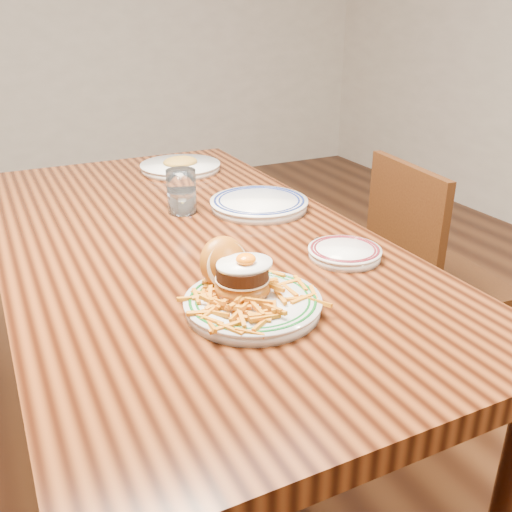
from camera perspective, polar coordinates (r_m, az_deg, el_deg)
name	(u,v)px	position (r m, az deg, el deg)	size (l,w,h in m)	color
floor	(197,469)	(1.82, -5.89, -20.41)	(6.00, 6.00, 0.00)	black
table	(186,268)	(1.44, -7.00, -1.18)	(0.85, 1.60, 0.75)	black
chair_right	(426,275)	(1.97, 16.68, -1.87)	(0.42, 0.42, 0.83)	#42230D
main_plate	(248,292)	(1.05, -0.83, -3.58)	(0.25, 0.27, 0.12)	silver
side_plate	(345,252)	(1.28, 8.86, 0.41)	(0.16, 0.17, 0.02)	silver
rear_plate	(259,203)	(1.57, 0.31, 5.30)	(0.27, 0.27, 0.03)	silver
water_glass	(182,194)	(1.54, -7.44, 6.17)	(0.08, 0.08, 0.12)	white
far_plate	(180,166)	(1.95, -7.57, 8.90)	(0.27, 0.27, 0.05)	silver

